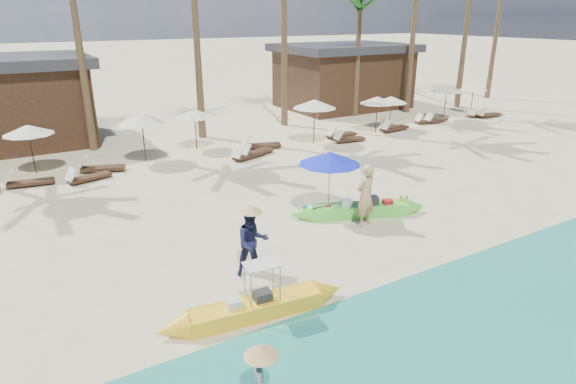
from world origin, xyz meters
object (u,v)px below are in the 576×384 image
green_canoe (359,209)px  yellow_canoe (255,308)px  tourist (365,195)px  blue_umbrella (330,158)px

green_canoe → yellow_canoe: bearing=-127.5°
green_canoe → tourist: bearing=-93.3°
green_canoe → tourist: size_ratio=2.47×
yellow_canoe → tourist: tourist is taller
green_canoe → yellow_canoe: (-5.44, -3.27, -0.02)m
green_canoe → blue_umbrella: blue_umbrella is taller
tourist → blue_umbrella: bearing=-78.8°
yellow_canoe → blue_umbrella: size_ratio=2.23×
green_canoe → blue_umbrella: bearing=166.7°
yellow_canoe → green_canoe: bearing=37.6°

